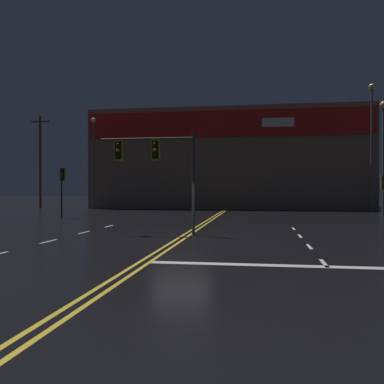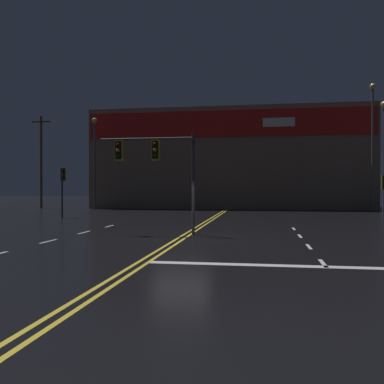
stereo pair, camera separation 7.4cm
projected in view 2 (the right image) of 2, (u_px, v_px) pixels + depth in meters
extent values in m
plane|color=black|center=(181.00, 239.00, 18.52)|extent=(200.00, 200.00, 0.00)
cube|color=gold|center=(177.00, 238.00, 18.54)|extent=(0.12, 60.00, 0.01)
cube|color=gold|center=(184.00, 239.00, 18.50)|extent=(0.12, 60.00, 0.01)
cube|color=silver|center=(48.00, 241.00, 17.56)|extent=(0.12, 1.40, 0.01)
cube|color=silver|center=(84.00, 232.00, 21.11)|extent=(0.12, 1.40, 0.01)
cube|color=silver|center=(109.00, 226.00, 24.67)|extent=(0.12, 1.40, 0.01)
cube|color=silver|center=(323.00, 263.00, 12.37)|extent=(0.12, 1.40, 0.01)
cube|color=silver|center=(309.00, 247.00, 15.93)|extent=(0.12, 1.40, 0.01)
cube|color=silver|center=(300.00, 236.00, 19.48)|extent=(0.12, 1.40, 0.01)
cube|color=silver|center=(294.00, 229.00, 23.04)|extent=(0.12, 1.40, 0.01)
cube|color=silver|center=(326.00, 267.00, 11.80)|extent=(9.98, 0.40, 0.01)
cylinder|color=#38383D|center=(193.00, 184.00, 19.96)|extent=(0.14, 0.14, 4.79)
cylinder|color=#38383D|center=(146.00, 139.00, 20.30)|extent=(4.53, 0.10, 0.10)
cube|color=black|center=(156.00, 150.00, 20.23)|extent=(0.28, 0.24, 0.84)
cube|color=gold|center=(156.00, 150.00, 20.23)|extent=(0.42, 0.08, 0.99)
sphere|color=#500705|center=(155.00, 144.00, 20.07)|extent=(0.17, 0.17, 0.17)
sphere|color=orange|center=(155.00, 150.00, 20.08)|extent=(0.17, 0.17, 0.17)
sphere|color=#084513|center=(155.00, 155.00, 20.08)|extent=(0.17, 0.17, 0.17)
cube|color=black|center=(119.00, 151.00, 20.52)|extent=(0.28, 0.24, 0.84)
cube|color=gold|center=(119.00, 151.00, 20.52)|extent=(0.42, 0.08, 0.99)
sphere|color=#500705|center=(118.00, 145.00, 20.36)|extent=(0.17, 0.17, 0.17)
sphere|color=orange|center=(118.00, 150.00, 20.36)|extent=(0.17, 0.17, 0.17)
sphere|color=#084513|center=(118.00, 156.00, 20.36)|extent=(0.17, 0.17, 0.17)
cylinder|color=#38383D|center=(62.00, 193.00, 31.70)|extent=(0.13, 0.13, 3.71)
cube|color=black|center=(63.00, 174.00, 31.87)|extent=(0.28, 0.24, 0.84)
cube|color=gold|center=(63.00, 174.00, 31.87)|extent=(0.42, 0.08, 0.99)
sphere|color=#500705|center=(62.00, 171.00, 31.71)|extent=(0.17, 0.17, 0.17)
sphere|color=orange|center=(62.00, 174.00, 31.71)|extent=(0.17, 0.17, 0.17)
sphere|color=#084513|center=(62.00, 178.00, 31.72)|extent=(0.17, 0.17, 0.17)
cylinder|color=#59595E|center=(373.00, 150.00, 40.50)|extent=(0.20, 0.20, 11.71)
sphere|color=#F4C666|center=(373.00, 86.00, 40.46)|extent=(0.56, 0.56, 0.56)
cylinder|color=#59595E|center=(95.00, 166.00, 44.61)|extent=(0.20, 0.20, 9.13)
sphere|color=#F4C666|center=(94.00, 120.00, 44.58)|extent=(0.56, 0.56, 0.56)
cylinder|color=#59595E|center=(384.00, 162.00, 33.40)|extent=(0.20, 0.20, 8.58)
sphere|color=#F4C666|center=(384.00, 105.00, 33.37)|extent=(0.56, 0.56, 0.56)
cube|color=#7A6651|center=(230.00, 161.00, 49.31)|extent=(30.21, 10.00, 10.83)
cube|color=red|center=(227.00, 124.00, 44.25)|extent=(29.61, 0.20, 2.71)
cube|color=white|center=(279.00, 122.00, 43.37)|extent=(3.20, 0.16, 0.90)
cylinder|color=#4C3828|center=(41.00, 162.00, 47.70)|extent=(0.26, 0.26, 10.25)
cube|color=#4C3828|center=(41.00, 122.00, 47.66)|extent=(2.20, 0.12, 0.12)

